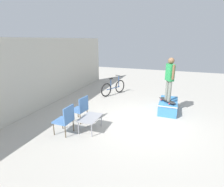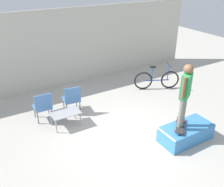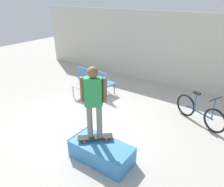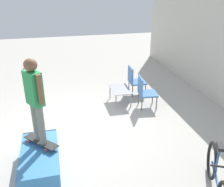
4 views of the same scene
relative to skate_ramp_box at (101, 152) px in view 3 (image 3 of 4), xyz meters
The scene contains 9 objects.
ground_plane 1.67m from the skate_ramp_box, 150.65° to the left, with size 24.00×24.00×0.00m, color #B7B2A8.
house_wall_back 5.63m from the skate_ramp_box, 105.24° to the left, with size 12.00×0.06×3.00m.
skate_ramp_box is the anchor object (origin of this frame).
skateboard_on_ramp 0.38m from the skate_ramp_box, 167.39° to the left, with size 0.74×0.71×0.07m.
person_skater 1.35m from the skate_ramp_box, 167.39° to the left, with size 0.50×0.37×1.72m.
coffee_table 3.52m from the skate_ramp_box, 137.87° to the left, with size 0.86×0.57×0.46m.
patio_chair_left 4.31m from the skate_ramp_box, 136.06° to the left, with size 0.54×0.54×0.96m.
patio_chair_right 3.68m from the skate_ramp_box, 125.61° to the left, with size 0.58×0.58×0.96m.
bicycle 3.30m from the skate_ramp_box, 64.54° to the left, with size 1.65×0.83×1.01m.
Camera 3 is at (3.99, -4.00, 3.62)m, focal length 35.00 mm.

